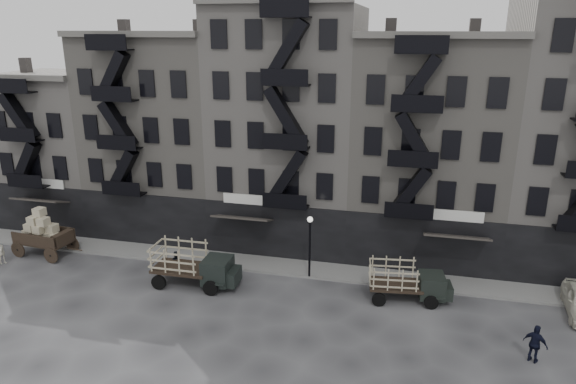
% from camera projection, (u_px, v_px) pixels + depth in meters
% --- Properties ---
extents(ground, '(140.00, 140.00, 0.00)m').
position_uv_depth(ground, '(254.00, 292.00, 31.75)').
color(ground, '#38383A').
rests_on(ground, ground).
extents(sidewalk, '(55.00, 2.50, 0.15)m').
position_uv_depth(sidewalk, '(270.00, 265.00, 35.20)').
color(sidewalk, slate).
rests_on(sidewalk, ground).
extents(building_west, '(10.00, 11.35, 13.20)m').
position_uv_depth(building_west, '(61.00, 146.00, 43.48)').
color(building_west, '#9B958E').
rests_on(building_west, ground).
extents(building_midwest, '(10.00, 11.35, 16.20)m').
position_uv_depth(building_midwest, '(168.00, 134.00, 40.78)').
color(building_midwest, gray).
rests_on(building_midwest, ground).
extents(building_center, '(10.00, 11.35, 18.20)m').
position_uv_depth(building_center, '(290.00, 127.00, 38.24)').
color(building_center, '#9B958E').
rests_on(building_center, ground).
extents(building_mideast, '(10.00, 11.35, 16.20)m').
position_uv_depth(building_mideast, '(427.00, 147.00, 36.31)').
color(building_mideast, gray).
rests_on(building_mideast, ground).
extents(lamp_post, '(0.36, 0.36, 4.28)m').
position_uv_depth(lamp_post, '(310.00, 239.00, 32.64)').
color(lamp_post, black).
rests_on(lamp_post, ground).
extents(wagon, '(4.29, 2.61, 3.46)m').
position_uv_depth(wagon, '(41.00, 229.00, 36.43)').
color(wagon, black).
rests_on(wagon, ground).
extents(stake_truck_west, '(5.51, 2.35, 2.75)m').
position_uv_depth(stake_truck_west, '(193.00, 262.00, 32.15)').
color(stake_truck_west, black).
rests_on(stake_truck_west, ground).
extents(stake_truck_east, '(4.97, 2.47, 2.41)m').
position_uv_depth(stake_truck_east, '(407.00, 279.00, 30.41)').
color(stake_truck_east, black).
rests_on(stake_truck_east, ground).
extents(pedestrian_mid, '(0.86, 0.70, 1.67)m').
position_uv_depth(pedestrian_mid, '(176.00, 263.00, 33.73)').
color(pedestrian_mid, black).
rests_on(pedestrian_mid, ground).
extents(policeman, '(1.25, 1.02, 1.99)m').
position_uv_depth(policeman, '(535.00, 344.00, 24.83)').
color(policeman, black).
rests_on(policeman, ground).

